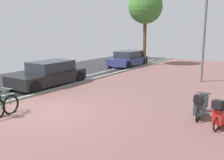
{
  "coord_description": "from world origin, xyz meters",
  "views": [
    {
      "loc": [
        6.98,
        -6.25,
        3.06
      ],
      "look_at": [
        1.6,
        2.0,
        1.08
      ],
      "focal_mm": 40.64,
      "sensor_mm": 36.0,
      "label": 1
    }
  ],
  "objects_px": {
    "scooter_near": "(222,114)",
    "parked_car_near": "(49,74)",
    "parked_car_far": "(128,59)",
    "street_tree": "(145,7)",
    "scooter_mid": "(200,106)",
    "bicycle_foreground": "(2,106)",
    "lamp_post": "(205,26)"
  },
  "relations": [
    {
      "from": "scooter_near",
      "to": "parked_car_near",
      "type": "relative_size",
      "value": 0.38
    },
    {
      "from": "parked_car_far",
      "to": "street_tree",
      "type": "distance_m",
      "value": 4.56
    },
    {
      "from": "scooter_near",
      "to": "scooter_mid",
      "type": "height_order",
      "value": "scooter_near"
    },
    {
      "from": "scooter_near",
      "to": "street_tree",
      "type": "relative_size",
      "value": 0.26
    },
    {
      "from": "bicycle_foreground",
      "to": "parked_car_far",
      "type": "relative_size",
      "value": 0.35
    },
    {
      "from": "parked_car_near",
      "to": "parked_car_far",
      "type": "relative_size",
      "value": 1.1
    },
    {
      "from": "parked_car_far",
      "to": "street_tree",
      "type": "relative_size",
      "value": 0.62
    },
    {
      "from": "scooter_near",
      "to": "scooter_mid",
      "type": "xyz_separation_m",
      "value": [
        -0.82,
        0.53,
        -0.02
      ]
    },
    {
      "from": "lamp_post",
      "to": "scooter_near",
      "type": "bearing_deg",
      "value": -71.23
    },
    {
      "from": "street_tree",
      "to": "parked_car_far",
      "type": "bearing_deg",
      "value": -122.83
    },
    {
      "from": "scooter_near",
      "to": "scooter_mid",
      "type": "bearing_deg",
      "value": 146.95
    },
    {
      "from": "scooter_near",
      "to": "lamp_post",
      "type": "height_order",
      "value": "lamp_post"
    },
    {
      "from": "scooter_near",
      "to": "street_tree",
      "type": "bearing_deg",
      "value": 125.74
    },
    {
      "from": "parked_car_near",
      "to": "parked_car_far",
      "type": "distance_m",
      "value": 8.96
    },
    {
      "from": "parked_car_far",
      "to": "lamp_post",
      "type": "xyz_separation_m",
      "value": [
        6.87,
        -3.34,
        2.62
      ]
    },
    {
      "from": "lamp_post",
      "to": "parked_car_far",
      "type": "bearing_deg",
      "value": 154.06
    },
    {
      "from": "scooter_mid",
      "to": "parked_car_far",
      "type": "height_order",
      "value": "parked_car_far"
    },
    {
      "from": "scooter_near",
      "to": "street_tree",
      "type": "xyz_separation_m",
      "value": [
        -8.4,
        11.68,
        4.45
      ]
    },
    {
      "from": "bicycle_foreground",
      "to": "street_tree",
      "type": "bearing_deg",
      "value": 96.35
    },
    {
      "from": "scooter_near",
      "to": "bicycle_foreground",
      "type": "bearing_deg",
      "value": -155.06
    },
    {
      "from": "parked_car_near",
      "to": "lamp_post",
      "type": "xyz_separation_m",
      "value": [
        6.81,
        5.62,
        2.61
      ]
    },
    {
      "from": "lamp_post",
      "to": "street_tree",
      "type": "height_order",
      "value": "street_tree"
    },
    {
      "from": "scooter_near",
      "to": "parked_car_far",
      "type": "height_order",
      "value": "parked_car_far"
    },
    {
      "from": "parked_car_far",
      "to": "parked_car_near",
      "type": "bearing_deg",
      "value": -89.59
    },
    {
      "from": "scooter_mid",
      "to": "parked_car_far",
      "type": "distance_m",
      "value": 12.95
    },
    {
      "from": "parked_car_near",
      "to": "street_tree",
      "type": "bearing_deg",
      "value": 85.62
    },
    {
      "from": "bicycle_foreground",
      "to": "parked_car_near",
      "type": "distance_m",
      "value": 5.15
    },
    {
      "from": "bicycle_foreground",
      "to": "lamp_post",
      "type": "relative_size",
      "value": 0.24
    },
    {
      "from": "parked_car_near",
      "to": "scooter_mid",
      "type": "bearing_deg",
      "value": -5.87
    },
    {
      "from": "bicycle_foreground",
      "to": "street_tree",
      "type": "distance_m",
      "value": 15.57
    },
    {
      "from": "bicycle_foreground",
      "to": "parked_car_far",
      "type": "xyz_separation_m",
      "value": [
        -2.5,
        13.5,
        0.22
      ]
    },
    {
      "from": "scooter_mid",
      "to": "street_tree",
      "type": "bearing_deg",
      "value": 124.24
    }
  ]
}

